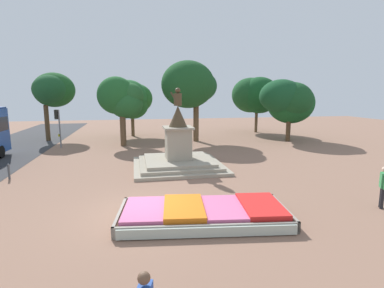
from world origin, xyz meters
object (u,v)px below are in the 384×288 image
object	(u,v)px
flower_planter	(204,213)
traffic_light_far_corner	(58,121)
kerb_bollard_north	(9,171)
pedestrian_crossing_plaza	(383,184)
statue_monument	(178,154)

from	to	relation	value
flower_planter	traffic_light_far_corner	xyz separation A→B (m)	(-8.65, 16.59, 1.97)
kerb_bollard_north	pedestrian_crossing_plaza	bearing A→B (deg)	-24.20
pedestrian_crossing_plaza	flower_planter	bearing A→B (deg)	178.10
flower_planter	statue_monument	bearing A→B (deg)	88.38
flower_planter	statue_monument	xyz separation A→B (m)	(0.23, 7.98, 0.60)
traffic_light_far_corner	pedestrian_crossing_plaza	bearing A→B (deg)	-46.64
flower_planter	kerb_bollard_north	distance (m)	11.51
kerb_bollard_north	traffic_light_far_corner	bearing A→B (deg)	87.46
traffic_light_far_corner	pedestrian_crossing_plaza	world-z (taller)	traffic_light_far_corner
statue_monument	pedestrian_crossing_plaza	world-z (taller)	statue_monument
flower_planter	pedestrian_crossing_plaza	distance (m)	7.28
statue_monument	kerb_bollard_north	size ratio (longest dim) A/B	6.48
flower_planter	statue_monument	distance (m)	8.00
flower_planter	traffic_light_far_corner	world-z (taller)	traffic_light_far_corner
statue_monument	pedestrian_crossing_plaza	size ratio (longest dim) A/B	3.21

